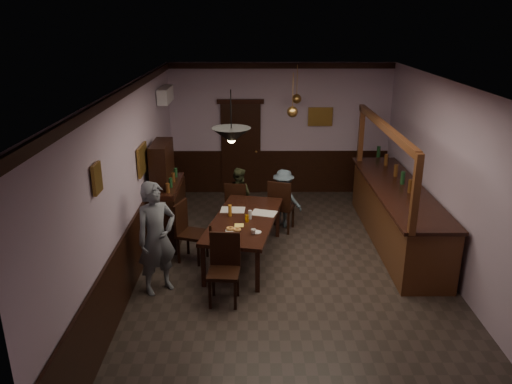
{
  "coord_description": "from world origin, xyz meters",
  "views": [
    {
      "loc": [
        -0.62,
        -7.19,
        3.97
      ],
      "look_at": [
        -0.57,
        0.72,
        1.15
      ],
      "focal_mm": 35.0,
      "sensor_mm": 36.0,
      "label": 1
    }
  ],
  "objects_px": {
    "dining_table": "(244,222)",
    "pendant_brass_far": "(297,99)",
    "pendant_iron": "(231,136)",
    "chair_far_left": "(236,203)",
    "person_seated_right": "(283,198)",
    "bar_counter": "(396,213)",
    "chair_side": "(188,229)",
    "sideboard": "(166,202)",
    "person_seated_left": "(239,195)",
    "soda_can": "(247,218)",
    "chair_near": "(224,265)",
    "pendant_brass_mid": "(292,112)",
    "chair_far_right": "(281,204)",
    "person_standing": "(157,238)",
    "coffee_cup": "(253,231)"
  },
  "relations": [
    {
      "from": "person_standing",
      "to": "soda_can",
      "type": "height_order",
      "value": "person_standing"
    },
    {
      "from": "coffee_cup",
      "to": "soda_can",
      "type": "bearing_deg",
      "value": 113.39
    },
    {
      "from": "chair_far_left",
      "to": "pendant_brass_far",
      "type": "relative_size",
      "value": 1.17
    },
    {
      "from": "dining_table",
      "to": "pendant_brass_mid",
      "type": "distance_m",
      "value": 2.27
    },
    {
      "from": "soda_can",
      "to": "dining_table",
      "type": "bearing_deg",
      "value": 109.0
    },
    {
      "from": "soda_can",
      "to": "person_seated_left",
      "type": "bearing_deg",
      "value": 96.16
    },
    {
      "from": "person_seated_right",
      "to": "pendant_brass_mid",
      "type": "relative_size",
      "value": 1.43
    },
    {
      "from": "coffee_cup",
      "to": "dining_table",
      "type": "bearing_deg",
      "value": 114.9
    },
    {
      "from": "chair_far_left",
      "to": "person_seated_right",
      "type": "xyz_separation_m",
      "value": [
        0.93,
        0.1,
        0.06
      ]
    },
    {
      "from": "person_standing",
      "to": "soda_can",
      "type": "relative_size",
      "value": 14.44
    },
    {
      "from": "person_seated_left",
      "to": "pendant_brass_far",
      "type": "distance_m",
      "value": 2.43
    },
    {
      "from": "chair_far_left",
      "to": "person_seated_right",
      "type": "height_order",
      "value": "person_seated_right"
    },
    {
      "from": "dining_table",
      "to": "pendant_iron",
      "type": "distance_m",
      "value": 1.85
    },
    {
      "from": "dining_table",
      "to": "pendant_iron",
      "type": "bearing_deg",
      "value": -101.19
    },
    {
      "from": "chair_near",
      "to": "person_standing",
      "type": "relative_size",
      "value": 0.59
    },
    {
      "from": "pendant_brass_far",
      "to": "chair_far_left",
      "type": "bearing_deg",
      "value": -130.15
    },
    {
      "from": "chair_side",
      "to": "sideboard",
      "type": "xyz_separation_m",
      "value": [
        -0.49,
        0.84,
        0.17
      ]
    },
    {
      "from": "soda_can",
      "to": "chair_side",
      "type": "bearing_deg",
      "value": 172.39
    },
    {
      "from": "person_seated_right",
      "to": "coffee_cup",
      "type": "xyz_separation_m",
      "value": [
        -0.59,
        -2.07,
        0.22
      ]
    },
    {
      "from": "chair_far_right",
      "to": "person_seated_right",
      "type": "height_order",
      "value": "person_seated_right"
    },
    {
      "from": "person_seated_right",
      "to": "sideboard",
      "type": "distance_m",
      "value": 2.27
    },
    {
      "from": "coffee_cup",
      "to": "pendant_brass_mid",
      "type": "height_order",
      "value": "pendant_brass_mid"
    },
    {
      "from": "sideboard",
      "to": "soda_can",
      "type": "bearing_deg",
      "value": -33.32
    },
    {
      "from": "person_seated_right",
      "to": "bar_counter",
      "type": "xyz_separation_m",
      "value": [
        2.02,
        -0.74,
        -0.01
      ]
    },
    {
      "from": "dining_table",
      "to": "pendant_brass_far",
      "type": "distance_m",
      "value": 3.42
    },
    {
      "from": "sideboard",
      "to": "pendant_brass_far",
      "type": "height_order",
      "value": "pendant_brass_far"
    },
    {
      "from": "chair_side",
      "to": "person_seated_left",
      "type": "height_order",
      "value": "person_seated_left"
    },
    {
      "from": "soda_can",
      "to": "pendant_iron",
      "type": "bearing_deg",
      "value": -107.44
    },
    {
      "from": "person_seated_right",
      "to": "bar_counter",
      "type": "relative_size",
      "value": 0.29
    },
    {
      "from": "chair_far_right",
      "to": "pendant_iron",
      "type": "bearing_deg",
      "value": 84.97
    },
    {
      "from": "chair_near",
      "to": "person_seated_right",
      "type": "relative_size",
      "value": 0.88
    },
    {
      "from": "pendant_brass_far",
      "to": "person_seated_left",
      "type": "bearing_deg",
      "value": -134.96
    },
    {
      "from": "bar_counter",
      "to": "pendant_brass_far",
      "type": "height_order",
      "value": "pendant_brass_far"
    },
    {
      "from": "dining_table",
      "to": "sideboard",
      "type": "distance_m",
      "value": 1.67
    },
    {
      "from": "person_standing",
      "to": "coffee_cup",
      "type": "bearing_deg",
      "value": -23.96
    },
    {
      "from": "chair_side",
      "to": "bar_counter",
      "type": "bearing_deg",
      "value": -61.28
    },
    {
      "from": "person_seated_right",
      "to": "coffee_cup",
      "type": "height_order",
      "value": "person_seated_right"
    },
    {
      "from": "person_standing",
      "to": "pendant_iron",
      "type": "bearing_deg",
      "value": -26.92
    },
    {
      "from": "pendant_brass_far",
      "to": "bar_counter",
      "type": "bearing_deg",
      "value": -51.51
    },
    {
      "from": "dining_table",
      "to": "pendant_brass_far",
      "type": "height_order",
      "value": "pendant_brass_far"
    },
    {
      "from": "bar_counter",
      "to": "pendant_iron",
      "type": "distance_m",
      "value": 3.73
    },
    {
      "from": "chair_far_left",
      "to": "soda_can",
      "type": "bearing_deg",
      "value": 102.27
    },
    {
      "from": "chair_far_right",
      "to": "pendant_iron",
      "type": "height_order",
      "value": "pendant_iron"
    },
    {
      "from": "chair_far_left",
      "to": "dining_table",
      "type": "bearing_deg",
      "value": 101.18
    },
    {
      "from": "person_seated_left",
      "to": "pendant_brass_far",
      "type": "xyz_separation_m",
      "value": [
        1.21,
        1.21,
        1.72
      ]
    },
    {
      "from": "person_seated_right",
      "to": "bar_counter",
      "type": "height_order",
      "value": "bar_counter"
    },
    {
      "from": "chair_near",
      "to": "person_seated_right",
      "type": "height_order",
      "value": "person_seated_right"
    },
    {
      "from": "coffee_cup",
      "to": "pendant_brass_far",
      "type": "distance_m",
      "value": 3.88
    },
    {
      "from": "person_standing",
      "to": "pendant_iron",
      "type": "distance_m",
      "value": 1.87
    },
    {
      "from": "chair_near",
      "to": "pendant_brass_mid",
      "type": "bearing_deg",
      "value": 70.5
    }
  ]
}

